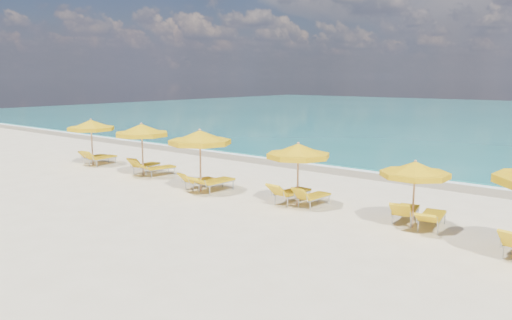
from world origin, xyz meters
The scene contains 19 objects.
ground_plane centered at (0.00, 0.00, 0.00)m, with size 120.00×120.00×0.00m, color beige.
wet_sand_band centered at (0.00, 7.40, 0.00)m, with size 120.00×2.60×0.01m, color tan.
foam_line centered at (0.00, 8.20, 0.00)m, with size 120.00×1.20×0.03m, color white.
whitecap_near centered at (-6.00, 17.00, 0.00)m, with size 14.00×0.36×0.05m, color white.
umbrella_2 centered at (-10.16, 0.53, 2.05)m, with size 3.05×3.05×2.40m.
umbrella_3 centered at (-5.74, 0.30, 2.10)m, with size 2.98×2.98×2.47m.
umbrella_4 centered at (-1.46, -0.21, 2.15)m, with size 2.71×2.71×2.52m.
umbrella_5 centered at (2.81, 0.39, 1.94)m, with size 2.33×2.33×2.28m.
umbrella_6 centered at (7.02, 0.40, 1.78)m, with size 2.71×2.71×2.09m.
lounger_2_left centered at (-10.68, 0.99, 0.20)m, with size 0.83×1.65×0.74m.
lounger_2_right centered at (-9.73, 0.79, 0.23)m, with size 0.84×1.92×0.88m.
lounger_3_left centered at (-6.26, 0.88, 0.22)m, with size 0.92×1.83×0.86m.
lounger_3_right centered at (-5.22, 0.82, 0.22)m, with size 0.93×1.93×0.71m.
lounger_4_left centered at (-1.89, 0.12, 0.20)m, with size 0.72×1.64×0.77m.
lounger_4_right centered at (-0.96, 0.11, 0.24)m, with size 0.73×2.09×0.79m.
lounger_5_left centered at (2.43, 0.56, 0.24)m, with size 0.74×1.94×0.88m.
lounger_5_right centered at (3.29, 0.67, 0.21)m, with size 0.68×1.70×0.82m.
lounger_6_left centered at (6.63, 0.80, 0.23)m, with size 0.97×1.92×0.86m.
lounger_6_right centered at (7.50, 0.68, 0.23)m, with size 0.92×1.97×0.74m.
Camera 1 is at (12.56, -13.92, 4.53)m, focal length 35.00 mm.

